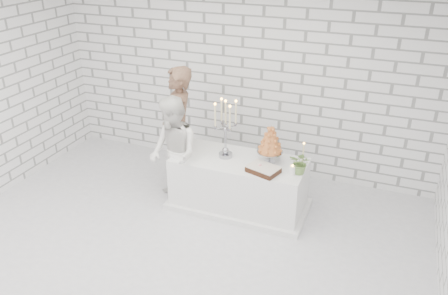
% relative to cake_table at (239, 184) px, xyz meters
% --- Properties ---
extents(ground, '(6.00, 5.00, 0.01)m').
position_rel_cake_table_xyz_m(ground, '(-0.41, -1.27, -0.38)').
color(ground, silver).
rests_on(ground, ground).
extents(wall_back, '(6.00, 0.01, 3.00)m').
position_rel_cake_table_xyz_m(wall_back, '(-0.41, 1.23, 1.12)').
color(wall_back, white).
rests_on(wall_back, ground).
extents(cake_table, '(1.80, 0.80, 0.75)m').
position_rel_cake_table_xyz_m(cake_table, '(0.00, 0.00, 0.00)').
color(cake_table, white).
rests_on(cake_table, ground).
extents(groom, '(0.70, 0.81, 1.88)m').
position_rel_cake_table_xyz_m(groom, '(-1.00, 0.21, 0.56)').
color(groom, '#51372B').
rests_on(groom, ground).
extents(bride, '(0.98, 0.97, 1.60)m').
position_rel_cake_table_xyz_m(bride, '(-0.86, -0.25, 0.42)').
color(bride, white).
rests_on(bride, ground).
extents(candelabra, '(0.34, 0.34, 0.82)m').
position_rel_cake_table_xyz_m(candelabra, '(-0.20, 0.02, 0.79)').
color(candelabra, '#95959E').
rests_on(candelabra, cake_table).
extents(croquembouche, '(0.37, 0.37, 0.54)m').
position_rel_cake_table_xyz_m(croquembouche, '(0.40, 0.07, 0.65)').
color(croquembouche, '#984B1D').
rests_on(croquembouche, cake_table).
extents(chocolate_cake, '(0.45, 0.38, 0.08)m').
position_rel_cake_table_xyz_m(chocolate_cake, '(0.40, -0.22, 0.42)').
color(chocolate_cake, black).
rests_on(chocolate_cake, cake_table).
extents(pillar_candle, '(0.09, 0.09, 0.12)m').
position_rel_cake_table_xyz_m(pillar_candle, '(0.76, -0.14, 0.44)').
color(pillar_candle, white).
rests_on(pillar_candle, cake_table).
extents(extra_taper, '(0.07, 0.07, 0.32)m').
position_rel_cake_table_xyz_m(extra_taper, '(0.83, 0.13, 0.54)').
color(extra_taper, beige).
rests_on(extra_taper, cake_table).
extents(flowers, '(0.30, 0.27, 0.30)m').
position_rel_cake_table_xyz_m(flowers, '(0.85, -0.07, 0.53)').
color(flowers, '#44703A').
rests_on(flowers, cake_table).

